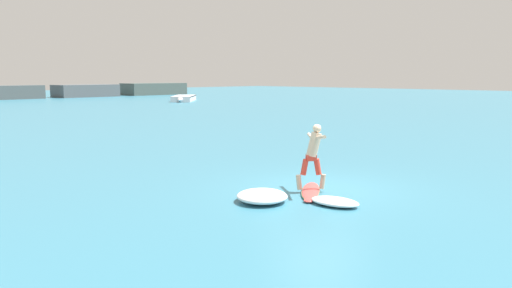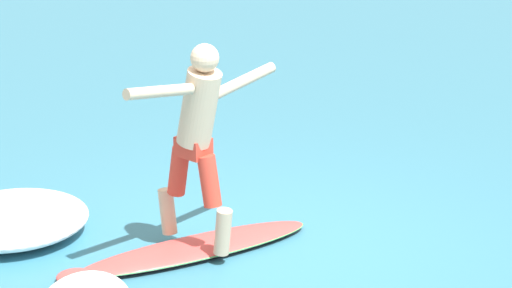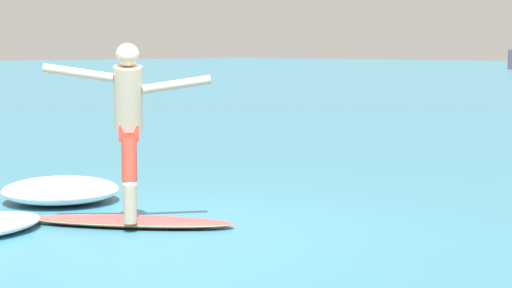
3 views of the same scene
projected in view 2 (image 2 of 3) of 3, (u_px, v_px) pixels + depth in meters
ground_plane at (259, 251)px, 10.19m from camera, size 200.00×200.00×0.00m
surfboard at (191, 249)px, 10.11m from camera, size 2.08×1.65×0.23m
surfer at (198, 129)px, 9.74m from camera, size 1.06×1.35×1.75m
wave_foam_at_nose at (12, 219)px, 10.47m from camera, size 1.84×1.84×0.29m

